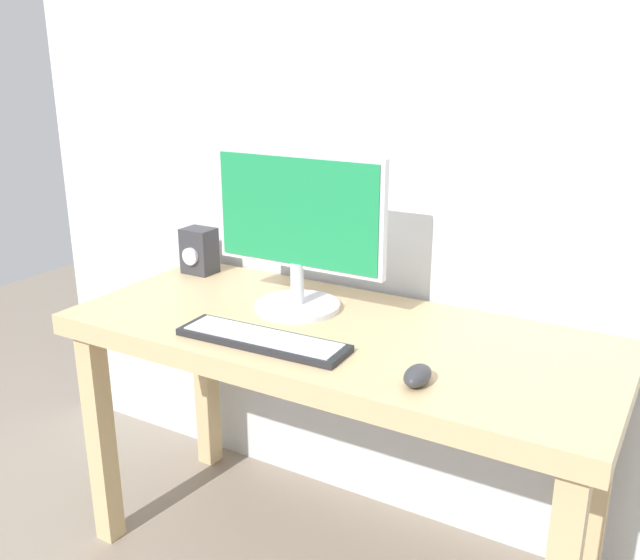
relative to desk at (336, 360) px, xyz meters
The scene contains 6 objects.
wall_back 0.93m from the desk, 90.00° to the left, with size 2.69×0.04×3.00m, color silver.
desk is the anchor object (origin of this frame).
monitor 0.36m from the desk, 154.61° to the left, with size 0.50×0.23×0.42m.
keyboard_primary 0.23m from the desk, 120.98° to the right, with size 0.44×0.13×0.02m.
mouse 0.37m from the desk, 32.36° to the right, with size 0.05×0.09×0.04m, color #333338.
audio_controller 0.65m from the desk, 162.32° to the left, with size 0.10×0.09×0.14m.
Camera 1 is at (0.78, -1.43, 1.39)m, focal length 38.89 mm.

